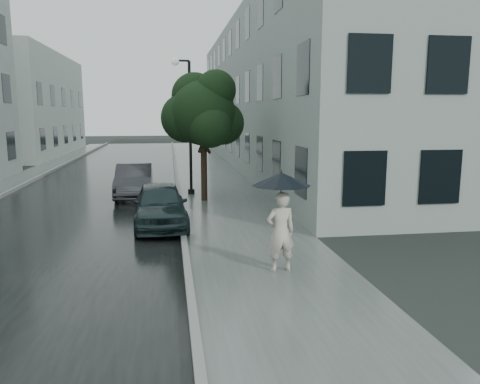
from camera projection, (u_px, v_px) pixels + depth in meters
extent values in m
plane|color=black|center=(254.00, 258.00, 10.93)|extent=(120.00, 120.00, 0.00)
cube|color=slate|center=(215.00, 182.00, 22.67)|extent=(3.50, 60.00, 0.01)
cube|color=slate|center=(177.00, 182.00, 22.39)|extent=(0.15, 60.00, 0.15)
cube|color=black|center=(102.00, 185.00, 21.89)|extent=(6.85, 60.00, 0.00)
cube|color=slate|center=(23.00, 185.00, 21.36)|extent=(0.15, 60.00, 0.15)
cube|color=#4C5451|center=(1.00, 187.00, 21.24)|extent=(1.70, 60.00, 0.01)
cube|color=gray|center=(284.00, 94.00, 30.00)|extent=(7.00, 36.00, 9.00)
cube|color=black|center=(231.00, 94.00, 29.48)|extent=(0.08, 32.40, 7.20)
cube|color=gray|center=(18.00, 104.00, 37.48)|extent=(7.00, 18.00, 8.00)
cube|color=black|center=(64.00, 104.00, 37.99)|extent=(0.08, 16.20, 6.40)
imported|color=#BCB4A5|center=(281.00, 232.00, 9.87)|extent=(0.67, 0.48, 1.72)
cylinder|color=black|center=(281.00, 205.00, 9.82)|extent=(0.02, 0.02, 0.84)
cone|color=black|center=(281.00, 179.00, 9.73)|extent=(1.66, 1.66, 0.28)
cylinder|color=black|center=(281.00, 171.00, 9.70)|extent=(0.02, 0.02, 0.08)
cylinder|color=black|center=(281.00, 226.00, 9.90)|extent=(0.03, 0.03, 0.06)
cylinder|color=#332619|center=(204.00, 170.00, 17.87)|extent=(0.24, 0.24, 2.40)
sphere|color=#183217|center=(203.00, 113.00, 17.51)|extent=(2.43, 2.43, 2.43)
sphere|color=#183217|center=(222.00, 123.00, 17.96)|extent=(1.68, 1.68, 1.68)
sphere|color=#183217|center=(185.00, 118.00, 17.82)|extent=(1.87, 1.87, 1.87)
sphere|color=#183217|center=(210.00, 126.00, 16.98)|extent=(1.58, 1.58, 1.58)
sphere|color=#183217|center=(195.00, 96.00, 17.91)|extent=(1.77, 1.77, 1.77)
sphere|color=#183217|center=(216.00, 90.00, 17.26)|extent=(1.51, 1.51, 1.51)
cylinder|color=black|center=(190.00, 129.00, 19.10)|extent=(0.12, 0.12, 5.39)
cylinder|color=black|center=(191.00, 191.00, 19.54)|extent=(0.28, 0.28, 0.20)
cylinder|color=black|center=(183.00, 61.00, 18.59)|extent=(0.51, 0.13, 0.08)
sphere|color=silver|center=(175.00, 62.00, 18.53)|extent=(0.32, 0.32, 0.32)
imported|color=#182629|center=(160.00, 205.00, 13.87)|extent=(1.69, 3.87, 1.30)
imported|color=#27292D|center=(134.00, 180.00, 18.80)|extent=(1.46, 3.99, 1.31)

